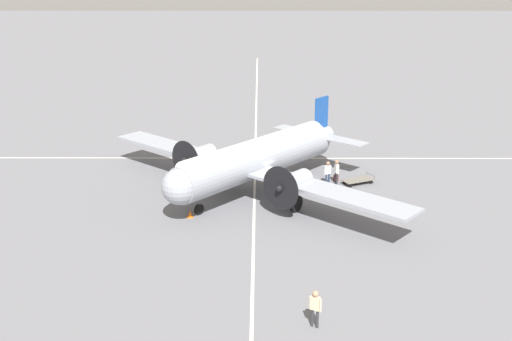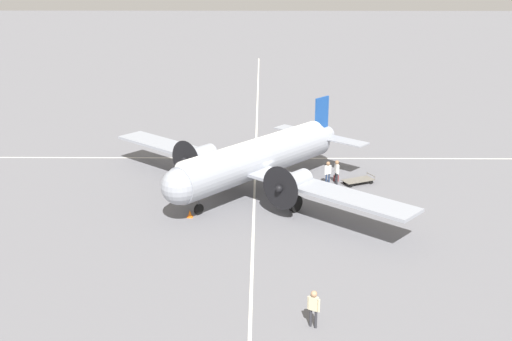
{
  "view_description": "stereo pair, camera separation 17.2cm",
  "coord_description": "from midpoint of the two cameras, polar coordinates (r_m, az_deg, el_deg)",
  "views": [
    {
      "loc": [
        0.21,
        -41.59,
        15.61
      ],
      "look_at": [
        0.0,
        0.0,
        1.55
      ],
      "focal_mm": 45.0,
      "sensor_mm": 36.0,
      "label": 1
    },
    {
      "loc": [
        0.39,
        -41.59,
        15.61
      ],
      "look_at": [
        0.0,
        0.0,
        1.55
      ],
      "focal_mm": 45.0,
      "sensor_mm": 36.0,
      "label": 2
    }
  ],
  "objects": [
    {
      "name": "airliner_main",
      "position": [
        43.36,
        -0.23,
        0.95
      ],
      "size": [
        20.4,
        18.53,
        5.47
      ],
      "rotation": [
        0.0,
        0.0,
        3.99
      ],
      "color": "#9399A3",
      "rests_on": "ground_plane"
    },
    {
      "name": "passenger_boarding",
      "position": [
        45.91,
        7.29,
        0.08
      ],
      "size": [
        0.31,
        0.58,
        1.78
      ],
      "rotation": [
        0.0,
        0.0,
        5.03
      ],
      "color": "#2D2D33",
      "rests_on": "ground_plane"
    },
    {
      "name": "apron_line_northsouth",
      "position": [
        44.43,
        -0.02,
        -1.89
      ],
      "size": [
        0.16,
        120.0,
        0.01
      ],
      "color": "silver",
      "rests_on": "ground_plane"
    },
    {
      "name": "crew_foreground",
      "position": [
        28.68,
        5.32,
        -11.82
      ],
      "size": [
        0.54,
        0.38,
        1.79
      ],
      "rotation": [
        0.0,
        0.0,
        -0.53
      ],
      "color": "#2D2D33",
      "rests_on": "ground_plane"
    },
    {
      "name": "suitcase_near_door",
      "position": [
        46.78,
        7.23,
        -0.68
      ],
      "size": [
        0.36,
        0.15,
        0.49
      ],
      "color": "maroon",
      "rests_on": "ground_plane"
    },
    {
      "name": "baggage_cart",
      "position": [
        46.45,
        9.18,
        -0.85
      ],
      "size": [
        2.47,
        1.9,
        0.56
      ],
      "rotation": [
        0.0,
        0.0,
        3.58
      ],
      "color": "#6B665B",
      "rests_on": "ground_plane"
    },
    {
      "name": "apron_line_eastwest",
      "position": [
        51.73,
        0.17,
        1.11
      ],
      "size": [
        120.0,
        0.16,
        0.01
      ],
      "color": "silver",
      "rests_on": "ground_plane"
    },
    {
      "name": "ground_plane",
      "position": [
        44.43,
        0.11,
        -1.9
      ],
      "size": [
        300.0,
        300.0,
        0.0
      ],
      "primitive_type": "plane",
      "color": "slate"
    },
    {
      "name": "traffic_cone",
      "position": [
        40.34,
        -5.78,
        -3.85
      ],
      "size": [
        0.37,
        0.37,
        0.49
      ],
      "color": "orange",
      "rests_on": "ground_plane"
    },
    {
      "name": "ramp_agent",
      "position": [
        45.66,
        6.52,
        -0.02
      ],
      "size": [
        0.51,
        0.39,
        1.75
      ],
      "rotation": [
        0.0,
        0.0,
        3.75
      ],
      "color": "navy",
      "rests_on": "ground_plane"
    }
  ]
}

